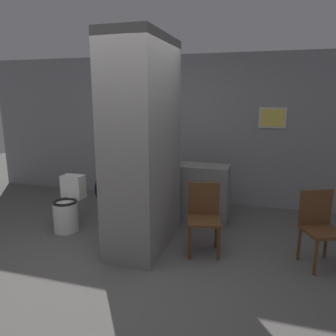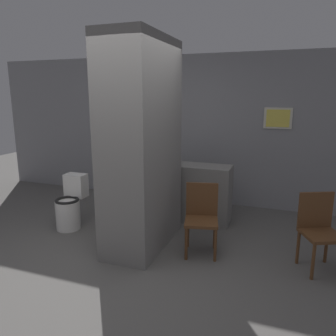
% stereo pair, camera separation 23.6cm
% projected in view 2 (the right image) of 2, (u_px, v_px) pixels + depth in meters
% --- Properties ---
extents(ground_plane, '(14.00, 14.00, 0.00)m').
position_uv_depth(ground_plane, '(123.00, 267.00, 3.74)').
color(ground_plane, '#5B5956').
extents(wall_back, '(8.00, 0.09, 2.60)m').
position_uv_depth(wall_back, '(189.00, 130.00, 5.87)').
color(wall_back, gray).
rests_on(wall_back, ground_plane).
extents(pillar_center, '(0.65, 1.29, 2.60)m').
position_uv_depth(pillar_center, '(142.00, 146.00, 4.06)').
color(pillar_center, gray).
rests_on(pillar_center, ground_plane).
extents(counter_shelf, '(1.22, 0.44, 0.88)m').
position_uv_depth(counter_shelf, '(191.00, 193.00, 5.06)').
color(counter_shelf, gray).
rests_on(counter_shelf, ground_plane).
extents(toilet, '(0.35, 0.51, 0.77)m').
position_uv_depth(toilet, '(70.00, 206.00, 4.80)').
color(toilet, white).
rests_on(toilet, ground_plane).
extents(chair_near_pillar, '(0.47, 0.47, 0.86)m').
position_uv_depth(chair_near_pillar, '(201.00, 215.00, 4.02)').
color(chair_near_pillar, brown).
rests_on(chair_near_pillar, ground_plane).
extents(chair_by_doorway, '(0.52, 0.52, 0.86)m').
position_uv_depth(chair_by_doorway, '(319.00, 228.00, 3.63)').
color(chair_by_doorway, brown).
rests_on(chair_by_doorway, ground_plane).
extents(bicycle, '(1.63, 0.42, 0.75)m').
position_uv_depth(bicycle, '(142.00, 192.00, 5.35)').
color(bicycle, black).
rests_on(bicycle, ground_plane).
extents(bottle_tall, '(0.08, 0.08, 0.30)m').
position_uv_depth(bottle_tall, '(174.00, 157.00, 5.03)').
color(bottle_tall, '#267233').
rests_on(bottle_tall, counter_shelf).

